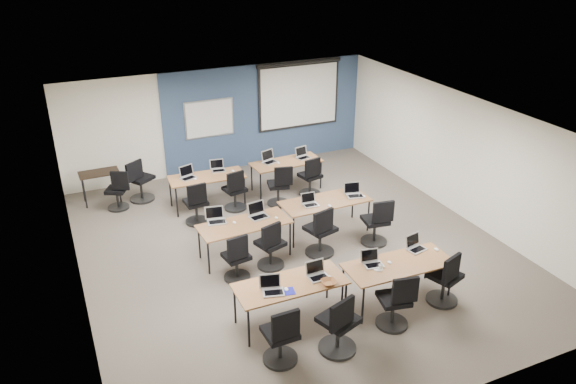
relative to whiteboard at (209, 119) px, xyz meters
name	(u,v)px	position (x,y,z in m)	size (l,w,h in m)	color
floor	(293,247)	(0.30, -4.43, -1.45)	(8.00, 9.00, 0.02)	#6B6354
ceiling	(293,119)	(0.30, -4.43, 1.25)	(8.00, 9.00, 0.02)	white
wall_back	(220,120)	(0.30, 0.07, -0.10)	(8.00, 0.04, 2.70)	beige
wall_front	(443,323)	(0.30, -8.93, -0.10)	(8.00, 0.04, 2.70)	beige
wall_left	(72,228)	(-3.70, -4.43, -0.10)	(0.04, 9.00, 2.70)	beige
wall_right	(460,155)	(4.30, -4.43, -0.10)	(0.04, 9.00, 2.70)	beige
blue_accent_panel	(265,115)	(1.55, 0.04, -0.10)	(5.50, 0.04, 2.70)	#3D5977
whiteboard	(209,119)	(0.00, 0.00, 0.00)	(1.28, 0.03, 0.98)	#B1BEC9
projector_screen	(299,91)	(2.50, -0.02, 0.44)	(2.40, 0.10, 1.82)	black
training_table_front_left	(291,286)	(-0.70, -6.52, -0.77)	(1.79, 0.75, 0.73)	brown
training_table_front_right	(398,266)	(1.19, -6.74, -0.76)	(1.86, 0.77, 0.73)	brown
training_table_mid_left	(244,226)	(-0.68, -4.35, -0.77)	(1.76, 0.73, 0.73)	#A1692F
training_table_mid_right	(325,203)	(1.18, -4.11, -0.76)	(1.85, 0.77, 0.73)	olive
training_table_back_left	(207,178)	(-0.68, -1.89, -0.77)	(1.70, 0.71, 0.73)	#A4722C
training_table_back_right	(286,164)	(1.32, -1.83, -0.77)	(1.70, 0.71, 0.73)	olive
laptop_0	(272,288)	(-1.05, -6.60, -0.66)	(0.33, 0.28, 0.25)	#AFAFB0
mouse_0	(286,289)	(-0.83, -6.66, -0.71)	(0.06, 0.10, 0.04)	white
task_chair_0	(281,340)	(-1.22, -7.35, -1.03)	(0.53, 0.53, 1.01)	black
laptop_1	(317,273)	(-0.23, -6.53, -0.66)	(0.33, 0.28, 0.25)	#B9BAC8
mouse_1	(330,277)	(-0.06, -6.65, -0.71)	(0.06, 0.10, 0.03)	white
task_chair_1	(339,328)	(-0.35, -7.49, -1.01)	(0.60, 0.58, 1.05)	black
laptop_2	(372,261)	(0.77, -6.57, -0.66)	(0.31, 0.27, 0.24)	silver
mouse_2	(389,262)	(1.06, -6.66, -0.71)	(0.06, 0.10, 0.03)	white
task_chair_2	(396,305)	(0.76, -7.34, -1.04)	(0.52, 0.52, 1.00)	black
laptop_3	(415,246)	(1.73, -6.45, -0.66)	(0.32, 0.27, 0.25)	silver
mouse_3	(436,249)	(2.04, -6.65, -0.71)	(0.07, 0.11, 0.04)	white
task_chair_3	(445,282)	(1.88, -7.15, -1.03)	(0.56, 0.54, 1.02)	black
laptop_4	(216,218)	(-1.14, -4.04, -0.65)	(0.36, 0.30, 0.27)	#B1B1B4
mouse_4	(234,222)	(-0.85, -4.26, -0.71)	(0.06, 0.10, 0.03)	white
task_chair_4	(237,261)	(-1.09, -5.05, -1.05)	(0.49, 0.49, 0.97)	black
laptop_5	(258,213)	(-0.34, -4.19, -0.65)	(0.36, 0.31, 0.27)	#A1A1AA
mouse_5	(276,218)	(-0.04, -4.40, -0.71)	(0.05, 0.09, 0.03)	white
task_chair_5	(271,249)	(-0.38, -4.92, -1.04)	(0.53, 0.52, 1.00)	black
laptop_6	(310,202)	(0.81, -4.14, -0.66)	(0.30, 0.26, 0.23)	silver
mouse_6	(330,206)	(1.14, -4.37, -0.71)	(0.07, 0.10, 0.04)	white
task_chair_6	(321,235)	(0.69, -4.88, -1.01)	(0.58, 0.58, 1.05)	black
laptop_7	(354,193)	(1.85, -4.13, -0.65)	(0.35, 0.30, 0.26)	silver
mouse_7	(364,196)	(2.00, -4.27, -0.71)	(0.06, 0.10, 0.03)	white
task_chair_7	(377,225)	(1.90, -4.97, -1.03)	(0.54, 0.54, 1.01)	black
laptop_8	(188,175)	(-1.09, -1.79, -0.65)	(0.35, 0.30, 0.27)	#9D9EA9
mouse_8	(195,179)	(-0.97, -1.95, -0.71)	(0.06, 0.10, 0.04)	white
task_chair_8	(197,207)	(-1.16, -2.65, -1.04)	(0.51, 0.51, 0.99)	black
laptop_9	(218,168)	(-0.34, -1.66, -0.66)	(0.32, 0.27, 0.24)	#A5A5AC
mouse_9	(233,171)	(-0.04, -1.86, -0.71)	(0.06, 0.10, 0.03)	white
task_chair_9	(235,193)	(-0.18, -2.36, -1.04)	(0.51, 0.51, 0.99)	black
laptop_10	(269,159)	(0.94, -1.66, -0.65)	(0.36, 0.30, 0.27)	#B5B5BD
mouse_10	(278,163)	(1.11, -1.85, -0.71)	(0.06, 0.09, 0.03)	white
task_chair_10	(280,189)	(0.83, -2.54, -1.04)	(0.51, 0.51, 1.00)	black
laptop_11	(303,155)	(1.80, -1.74, -0.66)	(0.33, 0.28, 0.25)	#BCBCBC
mouse_11	(313,160)	(1.96, -1.99, -0.71)	(0.06, 0.09, 0.03)	white
task_chair_11	(311,180)	(1.71, -2.37, -1.04)	(0.51, 0.51, 0.99)	black
blue_mousepad	(287,292)	(-0.85, -6.71, -0.72)	(0.25, 0.21, 0.01)	#17179A
snack_bowl	(329,282)	(-0.16, -6.79, -0.69)	(0.27, 0.27, 0.07)	olive
snack_plate	(378,269)	(0.79, -6.74, -0.71)	(0.16, 0.16, 0.01)	white
coffee_cup	(381,267)	(0.82, -6.77, -0.68)	(0.07, 0.07, 0.06)	silver
utility_table	(99,176)	(-2.89, -0.69, -0.80)	(0.89, 0.49, 0.75)	black
spare_chair_a	(140,184)	(-2.05, -1.00, -1.01)	(0.66, 0.58, 1.05)	black
spare_chair_b	(118,193)	(-2.59, -1.24, -1.05)	(0.52, 0.48, 0.97)	black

